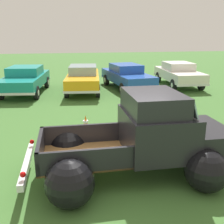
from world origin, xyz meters
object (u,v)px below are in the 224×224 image
show_car_0 (25,79)px  show_car_1 (83,77)px  vintage_pickup_truck (145,142)px  show_car_2 (127,76)px  show_car_3 (178,73)px  lane_cone_0 (134,130)px  lane_cone_1 (86,125)px

show_car_0 → show_car_1: size_ratio=0.98×
vintage_pickup_truck → show_car_1: vintage_pickup_truck is taller
vintage_pickup_truck → show_car_1: 9.45m
show_car_2 → show_car_3: bearing=88.6°
show_car_1 → show_car_3: bearing=102.4°
show_car_0 → show_car_3: 9.07m
lane_cone_0 → show_car_3: bearing=57.9°
show_car_0 → lane_cone_0: bearing=35.3°
show_car_0 → show_car_1: same height
show_car_2 → lane_cone_0: show_car_2 is taller
show_car_0 → vintage_pickup_truck: bearing=28.6°
vintage_pickup_truck → lane_cone_0: size_ratio=7.36×
show_car_1 → show_car_2: (2.55, 0.20, 0.00)m
vintage_pickup_truck → lane_cone_1: 3.00m
show_car_0 → show_car_3: (9.05, 0.45, -0.00)m
lane_cone_0 → vintage_pickup_truck: bearing=-98.5°
show_car_1 → show_car_3: (5.93, 0.56, 0.00)m
show_car_0 → lane_cone_0: size_ratio=7.60×
show_car_3 → lane_cone_0: 9.46m
show_car_1 → lane_cone_0: 7.52m
show_car_3 → lane_cone_0: bearing=-29.0°
lane_cone_1 → show_car_2: bearing=66.1°
vintage_pickup_truck → show_car_2: bearing=79.1°
show_car_2 → lane_cone_1: show_car_2 is taller
show_car_0 → lane_cone_1: 7.29m
lane_cone_1 → show_car_0: bearing=111.2°
show_car_0 → lane_cone_1: bearing=28.4°
show_car_3 → show_car_0: bearing=-84.1°
show_car_0 → lane_cone_0: 8.58m
vintage_pickup_truck → show_car_3: 11.32m
show_car_0 → show_car_3: size_ratio=1.04×
show_car_1 → show_car_3: size_ratio=1.06×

